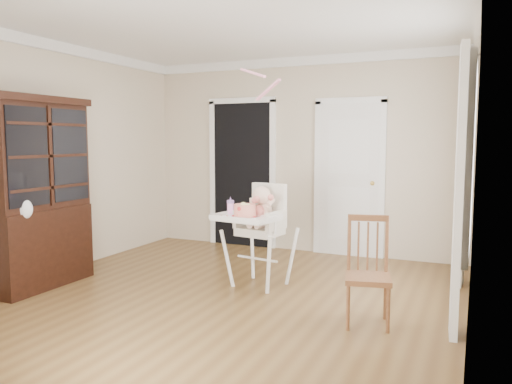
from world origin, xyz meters
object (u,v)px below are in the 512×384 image
at_px(cake, 245,211).
at_px(china_cabinet, 36,193).
at_px(sippy_cup, 231,207).
at_px(high_chair, 260,222).
at_px(dining_chair, 368,274).

xyz_separation_m(cake, china_cabinet, (-2.10, -0.74, 0.17)).
height_order(cake, sippy_cup, sippy_cup).
bearing_deg(china_cabinet, sippy_cup, 25.26).
xyz_separation_m(high_chair, cake, (-0.06, -0.24, 0.15)).
xyz_separation_m(sippy_cup, dining_chair, (1.59, -0.55, -0.43)).
distance_m(sippy_cup, dining_chair, 1.73).
bearing_deg(china_cabinet, high_chair, 24.37).
bearing_deg(high_chair, cake, -94.77).
bearing_deg(cake, dining_chair, -16.98).
xyz_separation_m(high_chair, sippy_cup, (-0.30, -0.10, 0.16)).
height_order(cake, china_cabinet, china_cabinet).
bearing_deg(sippy_cup, dining_chair, -19.25).
xyz_separation_m(china_cabinet, dining_chair, (3.45, 0.32, -0.58)).
distance_m(cake, dining_chair, 1.47).
relative_size(cake, dining_chair, 0.31).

